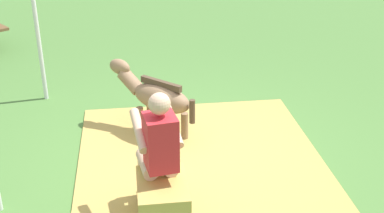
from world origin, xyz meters
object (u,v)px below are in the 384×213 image
Objects in this scene: person_seated at (158,148)px; pony_standing at (156,96)px; tent_pole_right at (36,17)px; hay_bale at (163,203)px.

person_seated reaches higher than pony_standing.
person_seated is at bearing -153.60° from tent_pole_right.
person_seated is at bearing 6.01° from hay_bale.
tent_pole_right is (2.97, 1.48, 0.49)m from person_seated.
tent_pole_right is (1.33, 1.56, 0.70)m from pony_standing.
hay_bale is 0.48× the size of person_seated.
tent_pole_right is at bearing 49.42° from pony_standing.
pony_standing is 2.16m from tent_pole_right.
hay_bale is at bearing 178.01° from pony_standing.
hay_bale is 1.83m from pony_standing.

